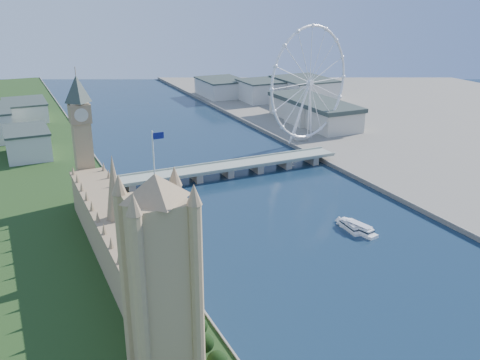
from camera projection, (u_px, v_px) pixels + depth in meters
victoria_tower at (161, 281)px, 209.10m from camera, size 28.16×28.16×112.00m
parliament_range at (119, 241)px, 322.17m from camera, size 24.00×200.00×70.00m
big_ben at (81, 124)px, 397.87m from camera, size 20.02×20.02×110.00m
westminster_bridge at (227, 169)px, 487.80m from camera, size 220.00×22.00×9.50m
london_eye at (310, 83)px, 561.60m from camera, size 113.60×39.12×124.30m
county_hall at (313, 125)px, 670.29m from camera, size 54.00×144.00×35.00m
city_skyline at (176, 102)px, 721.55m from camera, size 505.00×280.00×32.00m
tour_boat_near at (350, 229)px, 380.92m from camera, size 8.65×27.80×6.04m
tour_boat_far at (358, 232)px, 376.70m from camera, size 14.93×32.89×7.06m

